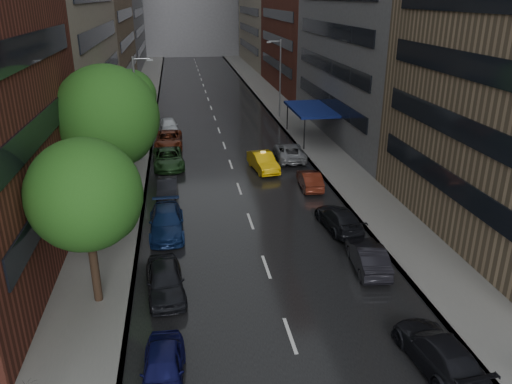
# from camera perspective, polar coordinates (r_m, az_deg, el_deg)

# --- Properties ---
(road) EXTENTS (14.00, 140.00, 0.01)m
(road) POSITION_cam_1_polar(r_m,az_deg,el_deg) (65.16, -5.02, 9.21)
(road) COLOR black
(road) RESTS_ON ground
(sidewalk_left) EXTENTS (4.00, 140.00, 0.15)m
(sidewalk_left) POSITION_cam_1_polar(r_m,az_deg,el_deg) (65.17, -13.03, 8.81)
(sidewalk_left) COLOR gray
(sidewalk_left) RESTS_ON ground
(sidewalk_right) EXTENTS (4.00, 140.00, 0.15)m
(sidewalk_right) POSITION_cam_1_polar(r_m,az_deg,el_deg) (66.34, 2.86, 9.55)
(sidewalk_right) COLOR gray
(sidewalk_right) RESTS_ON ground
(tree_near) EXTENTS (5.13, 5.13, 8.18)m
(tree_near) POSITION_cam_1_polar(r_m,az_deg,el_deg) (23.41, -18.98, -0.34)
(tree_near) COLOR #382619
(tree_near) RESTS_ON ground
(tree_mid) EXTENTS (6.36, 6.36, 10.14)m
(tree_mid) POSITION_cam_1_polar(r_m,az_deg,el_deg) (31.96, -16.67, 8.16)
(tree_mid) COLOR #382619
(tree_mid) RESTS_ON ground
(tree_far) EXTENTS (4.81, 4.81, 7.67)m
(tree_far) POSITION_cam_1_polar(r_m,az_deg,el_deg) (48.15, -14.18, 10.61)
(tree_far) COLOR #382619
(tree_far) RESTS_ON ground
(taxi) EXTENTS (2.28, 4.83, 1.53)m
(taxi) POSITION_cam_1_polar(r_m,az_deg,el_deg) (42.20, 0.82, 3.48)
(taxi) COLOR #E7AF0C
(taxi) RESTS_ON ground
(parked_cars_left) EXTENTS (2.89, 42.39, 1.55)m
(parked_cars_left) POSITION_cam_1_polar(r_m,az_deg,el_deg) (39.41, -10.06, 1.79)
(parked_cars_left) COLOR #0E0F41
(parked_cars_left) RESTS_ON ground
(parked_cars_right) EXTENTS (2.84, 32.58, 1.49)m
(parked_cars_right) POSITION_cam_1_polar(r_m,az_deg,el_deg) (33.67, 8.51, -1.68)
(parked_cars_right) COLOR black
(parked_cars_right) RESTS_ON ground
(street_lamp_left) EXTENTS (1.74, 0.22, 9.00)m
(street_lamp_left) POSITION_cam_1_polar(r_m,az_deg,el_deg) (44.57, -13.36, 9.38)
(street_lamp_left) COLOR gray
(street_lamp_left) RESTS_ON sidewalk_left
(street_lamp_right) EXTENTS (1.74, 0.22, 9.00)m
(street_lamp_right) POSITION_cam_1_polar(r_m,az_deg,el_deg) (60.40, 2.70, 13.00)
(street_lamp_right) COLOR gray
(street_lamp_right) RESTS_ON sidewalk_right
(awning) EXTENTS (4.00, 8.00, 3.12)m
(awning) POSITION_cam_1_polar(r_m,az_deg,el_deg) (51.43, 6.30, 9.40)
(awning) COLOR navy
(awning) RESTS_ON sidewalk_right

